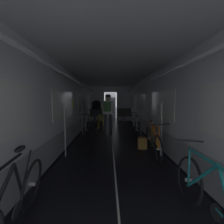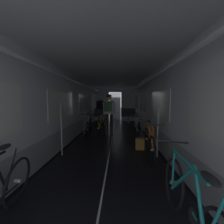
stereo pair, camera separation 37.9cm
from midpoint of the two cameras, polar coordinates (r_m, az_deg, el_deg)
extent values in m
plane|color=black|center=(2.33, -3.09, -35.09)|extent=(60.00, 60.00, 0.00)
cube|color=black|center=(5.46, -17.22, -11.41)|extent=(0.08, 11.50, 0.01)
cube|color=black|center=(5.42, 13.45, -11.42)|extent=(0.08, 11.50, 0.01)
cube|color=beige|center=(5.25, -1.93, -11.83)|extent=(0.03, 11.27, 0.00)
cube|color=#9EA0A5|center=(5.41, -18.32, -8.33)|extent=(0.12, 11.50, 0.60)
cube|color=silver|center=(5.28, -18.65, 4.75)|extent=(0.12, 11.50, 1.85)
cube|color=white|center=(4.72, -19.93, 2.64)|extent=(0.02, 1.90, 0.80)
cube|color=white|center=(7.50, -12.88, 3.40)|extent=(0.02, 1.90, 0.80)
cube|color=white|center=(10.33, -9.67, 3.73)|extent=(0.02, 1.90, 0.80)
cube|color=yellow|center=(5.77, -16.42, 3.02)|extent=(0.01, 0.20, 0.28)
cylinder|color=white|center=(5.23, -15.19, 11.15)|extent=(0.07, 11.04, 0.07)
cylinder|color=#B7BABF|center=(4.19, -19.93, -6.53)|extent=(0.04, 0.04, 1.40)
cylinder|color=#B7BABF|center=(6.67, -12.78, -2.32)|extent=(0.04, 0.04, 1.40)
cube|color=#9EA0A5|center=(5.38, 14.55, -8.33)|extent=(0.12, 11.50, 0.60)
cube|color=silver|center=(5.24, 14.81, 4.84)|extent=(0.12, 11.50, 1.85)
cube|color=white|center=(4.68, 15.95, 2.72)|extent=(0.02, 1.90, 0.80)
cube|color=white|center=(7.47, 9.42, 3.45)|extent=(0.02, 1.90, 0.80)
cube|color=white|center=(10.31, 6.47, 3.76)|extent=(0.02, 1.90, 0.80)
cube|color=yellow|center=(5.56, 13.15, 3.04)|extent=(0.01, 0.20, 0.28)
cylinder|color=white|center=(5.20, 11.27, 11.26)|extent=(0.07, 11.04, 0.07)
cylinder|color=#B7BABF|center=(4.15, 15.78, -6.53)|extent=(0.04, 0.04, 1.40)
cylinder|color=#B7BABF|center=(6.65, 9.22, -2.29)|extent=(0.04, 0.04, 1.40)
cube|color=silver|center=(10.90, -6.59, 3.14)|extent=(1.00, 0.12, 2.45)
cube|color=silver|center=(10.89, 3.43, 3.17)|extent=(1.00, 0.12, 2.45)
cube|color=silver|center=(10.88, -1.60, 8.57)|extent=(0.90, 0.12, 0.40)
cube|color=#4C4F54|center=(11.56, -1.56, 2.26)|extent=(0.81, 0.04, 2.05)
cube|color=silver|center=(5.14, -2.01, 16.04)|extent=(3.14, 11.62, 0.12)
cylinder|color=gray|center=(9.92, -6.82, -2.82)|extent=(0.12, 0.12, 0.44)
cube|color=#47423D|center=(9.89, -6.84, -1.27)|extent=(0.96, 0.44, 0.10)
cube|color=#47423D|center=(10.06, -6.74, 0.26)|extent=(0.96, 0.08, 0.40)
torus|color=gray|center=(10.12, -9.16, 1.40)|extent=(0.14, 0.14, 0.02)
cylinder|color=gray|center=(9.91, 3.61, -2.80)|extent=(0.12, 0.12, 0.44)
cube|color=#47423D|center=(9.88, 3.62, -1.25)|extent=(0.96, 0.44, 0.10)
cube|color=#47423D|center=(10.04, 3.53, 0.28)|extent=(0.96, 0.08, 0.40)
torus|color=gray|center=(10.03, 1.07, 1.43)|extent=(0.14, 0.14, 0.02)
torus|color=black|center=(4.71, 11.67, -9.69)|extent=(0.11, 0.67, 0.67)
cylinder|color=#B2B2B7|center=(4.71, 11.67, -9.69)|extent=(0.10, 0.05, 0.05)
torus|color=black|center=(3.75, 14.42, -13.47)|extent=(0.11, 0.67, 0.67)
cylinder|color=#B2B2B7|center=(3.75, 14.42, -13.47)|extent=(0.10, 0.05, 0.05)
cylinder|color=orange|center=(3.99, 13.65, -9.08)|extent=(0.04, 0.54, 0.56)
cylinder|color=orange|center=(4.38, 12.54, -7.83)|extent=(0.08, 0.34, 0.55)
cylinder|color=orange|center=(4.09, 13.47, -4.96)|extent=(0.08, 0.82, 0.04)
cylinder|color=orange|center=(4.59, 12.03, -6.96)|extent=(0.04, 0.17, 0.49)
cylinder|color=orange|center=(4.50, 12.15, -10.66)|extent=(0.05, 0.45, 0.07)
cylinder|color=orange|center=(3.71, 14.59, -9.76)|extent=(0.06, 0.09, 0.49)
cylinder|color=black|center=(4.29, 12.68, -11.73)|extent=(0.03, 0.17, 0.17)
ellipsoid|color=black|center=(4.49, 12.41, -3.31)|extent=(0.11, 0.24, 0.06)
cylinder|color=black|center=(3.63, 15.05, -4.58)|extent=(0.44, 0.05, 0.05)
torus|color=black|center=(7.01, -10.69, -4.99)|extent=(0.17, 0.68, 0.67)
cylinder|color=#B2B2B7|center=(7.01, -10.69, -4.99)|extent=(0.10, 0.06, 0.06)
torus|color=black|center=(6.01, -11.43, -6.59)|extent=(0.17, 0.68, 0.67)
cylinder|color=#B2B2B7|center=(6.01, -11.43, -6.59)|extent=(0.10, 0.06, 0.06)
cylinder|color=#ADAFB5|center=(6.28, -11.43, -4.08)|extent=(0.06, 0.55, 0.56)
cylinder|color=#ADAFB5|center=(6.69, -11.11, -3.56)|extent=(0.12, 0.34, 0.55)
cylinder|color=#ADAFB5|center=(6.41, -11.60, -1.55)|extent=(0.11, 0.82, 0.04)
cylinder|color=#ADAFB5|center=(6.91, -10.98, -3.12)|extent=(0.07, 0.17, 0.49)
cylinder|color=#ADAFB5|center=(6.79, -10.81, -5.49)|extent=(0.07, 0.45, 0.07)
cylinder|color=#ADAFB5|center=(6.00, -11.70, -4.28)|extent=(0.09, 0.09, 0.49)
cylinder|color=black|center=(6.58, -10.94, -6.02)|extent=(0.05, 0.17, 0.17)
ellipsoid|color=black|center=(6.83, -11.33, -0.67)|extent=(0.12, 0.25, 0.07)
cylinder|color=black|center=(5.94, -12.13, -1.06)|extent=(0.44, 0.06, 0.07)
torus|color=black|center=(5.88, 8.05, -6.80)|extent=(0.12, 0.67, 0.67)
cylinder|color=#B2B2B7|center=(5.88, 8.05, -6.80)|extent=(0.10, 0.05, 0.06)
torus|color=black|center=(6.87, 6.89, -5.14)|extent=(0.12, 0.67, 0.67)
cylinder|color=#B2B2B7|center=(6.87, 6.89, -5.14)|extent=(0.10, 0.05, 0.06)
cylinder|color=silver|center=(6.52, 7.04, -3.71)|extent=(0.08, 0.54, 0.56)
cylinder|color=silver|center=(6.12, 7.49, -4.26)|extent=(0.10, 0.34, 0.55)
cylinder|color=silver|center=(6.34, 6.99, -1.55)|extent=(0.06, 0.82, 0.04)
cylinder|color=silver|center=(5.90, 7.75, -4.37)|extent=(0.07, 0.16, 0.49)
cylinder|color=silver|center=(6.10, 7.78, -6.59)|extent=(0.04, 0.45, 0.07)
cylinder|color=silver|center=(6.80, 6.73, -3.18)|extent=(0.08, 0.09, 0.49)
cylinder|color=black|center=(6.32, 7.53, -6.40)|extent=(0.03, 0.17, 0.17)
ellipsoid|color=black|center=(5.90, 7.43, -1.41)|extent=(0.10, 0.24, 0.07)
cylinder|color=black|center=(6.78, 6.45, -0.30)|extent=(0.44, 0.03, 0.07)
torus|color=black|center=(2.54, 23.01, -22.75)|extent=(0.10, 0.67, 0.67)
cylinder|color=#B2B2B7|center=(2.54, 23.01, -22.75)|extent=(0.09, 0.05, 0.06)
cylinder|color=teal|center=(2.18, 26.25, -21.18)|extent=(0.07, 0.54, 0.56)
cylinder|color=teal|center=(1.95, 28.10, -16.03)|extent=(0.05, 0.82, 0.04)
cylinder|color=teal|center=(2.41, 23.08, -17.98)|extent=(0.06, 0.09, 0.49)
cylinder|color=black|center=(2.13, 30.01, -30.25)|extent=(0.03, 0.17, 0.17)
cylinder|color=black|center=(2.31, 22.58, -10.01)|extent=(0.44, 0.03, 0.06)
torus|color=black|center=(2.62, -32.08, -22.26)|extent=(0.20, 0.68, 0.67)
cylinder|color=#B2B2B7|center=(2.62, -32.08, -22.26)|extent=(0.10, 0.06, 0.06)
cylinder|color=black|center=(2.30, -36.30, -20.29)|extent=(0.14, 0.33, 0.55)
cylinder|color=black|center=(2.02, -41.21, -15.99)|extent=(0.13, 0.82, 0.04)
cylinder|color=black|center=(2.48, -33.78, -17.83)|extent=(0.08, 0.17, 0.49)
cylinder|color=black|center=(2.45, -34.38, -24.92)|extent=(0.08, 0.45, 0.07)
cylinder|color=black|center=(2.29, -37.12, -27.91)|extent=(0.05, 0.17, 0.17)
ellipsoid|color=black|center=(2.36, -35.59, -11.35)|extent=(0.12, 0.25, 0.07)
cylinder|color=#2D2D33|center=(6.42, -4.07, -4.74)|extent=(0.13, 0.13, 0.90)
cylinder|color=#2D2D33|center=(6.38, -2.32, -4.80)|extent=(0.13, 0.13, 0.90)
cube|color=silver|center=(6.32, -3.23, 1.77)|extent=(0.39, 0.28, 0.56)
cylinder|color=silver|center=(6.40, -5.11, 1.35)|extent=(0.12, 0.21, 0.53)
cylinder|color=silver|center=(6.30, -1.23, 1.32)|extent=(0.12, 0.21, 0.53)
sphere|color=beige|center=(6.31, -3.24, 5.40)|extent=(0.21, 0.21, 0.21)
ellipsoid|color=black|center=(6.32, -3.24, 6.04)|extent=(0.29, 0.32, 0.16)
cube|color=#3D703D|center=(6.15, -3.58, 2.07)|extent=(0.30, 0.21, 0.40)
torus|color=black|center=(6.21, -7.34, -6.17)|extent=(0.19, 0.66, 0.67)
cylinder|color=#B2B2B7|center=(6.21, -7.34, -6.17)|extent=(0.10, 0.07, 0.05)
torus|color=black|center=(7.16, -4.69, -4.71)|extent=(0.19, 0.66, 0.67)
cylinder|color=#B2B2B7|center=(7.16, -4.69, -4.71)|extent=(0.10, 0.07, 0.05)
cylinder|color=yellow|center=(6.83, -5.47, -3.30)|extent=(0.15, 0.54, 0.56)
cylinder|color=yellow|center=(6.45, -6.54, -3.78)|extent=(0.12, 0.34, 0.55)
cylinder|color=yellow|center=(6.66, -5.92, -1.21)|extent=(0.22, 0.81, 0.03)
cylinder|color=yellow|center=(6.23, -7.19, -3.86)|extent=(0.05, 0.17, 0.49)
cylinder|color=yellow|center=(6.42, -6.68, -6.01)|extent=(0.12, 0.45, 0.07)
cylinder|color=yellow|center=(7.10, -4.80, -2.81)|extent=(0.05, 0.09, 0.49)
cylinder|color=black|center=(6.63, -6.07, -5.86)|extent=(0.05, 0.17, 0.17)
ellipsoid|color=black|center=(6.25, -7.12, -1.05)|extent=(0.14, 0.25, 0.06)
cylinder|color=black|center=(7.09, -4.82, -0.04)|extent=(0.43, 0.12, 0.03)
cylinder|color=#384C75|center=(9.59, -6.41, -1.68)|extent=(0.13, 0.13, 0.90)
cylinder|color=#384C75|center=(9.61, -7.60, -1.68)|extent=(0.13, 0.13, 0.90)
cube|color=black|center=(9.54, -7.05, 2.68)|extent=(0.36, 0.22, 0.56)
cylinder|color=black|center=(9.51, -5.74, 2.38)|extent=(0.09, 0.20, 0.53)
cylinder|color=black|center=(9.55, -8.37, 2.36)|extent=(0.09, 0.20, 0.53)
sphere|color=beige|center=(9.54, -7.07, 5.08)|extent=(0.21, 0.21, 0.21)
cube|color=olive|center=(4.75, 9.13, -11.57)|extent=(0.28, 0.22, 0.34)
camera|label=1|loc=(0.19, -91.88, -0.15)|focal=24.07mm
camera|label=2|loc=(0.19, 88.12, 0.15)|focal=24.07mm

